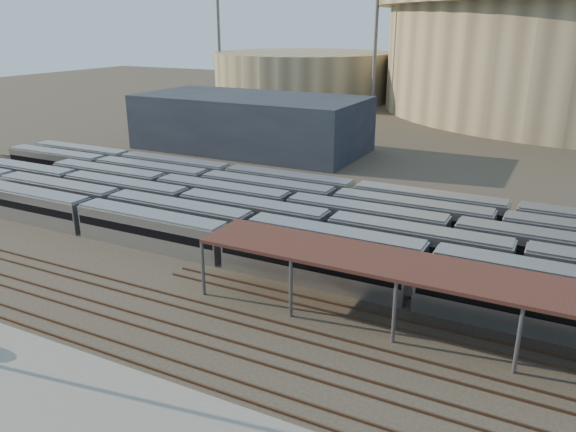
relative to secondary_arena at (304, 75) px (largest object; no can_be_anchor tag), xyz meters
The scene contains 9 objects.
ground 143.35m from the secondary_arena, 65.22° to the right, with size 420.00×420.00×0.00m, color #383026.
apron 155.23m from the secondary_arena, 69.23° to the right, with size 50.00×9.00×0.20m, color gray.
subway_trains 126.40m from the secondary_arena, 61.99° to the right, with size 131.06×23.90×3.60m.
empty_tracks 147.89m from the secondary_arena, 66.04° to the right, with size 170.00×9.62×0.18m.
secondary_arena is the anchor object (origin of this frame).
service_building 79.08m from the secondary_arena, 71.57° to the right, with size 42.00×20.00×10.00m, color #1E232D.
floodlight_0 38.55m from the secondary_arena, 33.69° to the right, with size 4.00×1.00×38.40m.
floodlight_1 30.19m from the secondary_arena, 158.20° to the right, with size 4.00×1.00×38.40m.
floodlight_3 59.89m from the secondary_arena, 30.96° to the left, with size 4.00×1.00×38.40m.
Camera 1 is at (18.91, -35.00, 22.71)m, focal length 35.00 mm.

